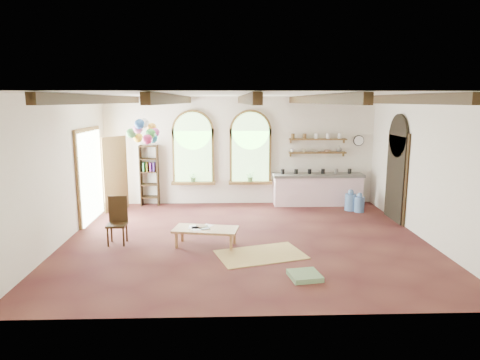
{
  "coord_description": "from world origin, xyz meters",
  "views": [
    {
      "loc": [
        -0.43,
        -9.21,
        3.07
      ],
      "look_at": [
        -0.11,
        0.6,
        1.25
      ],
      "focal_mm": 32.0,
      "sensor_mm": 36.0,
      "label": 1
    }
  ],
  "objects_px": {
    "kitchen_counter": "(317,189)",
    "side_chair": "(117,230)",
    "coffee_table": "(206,230)",
    "balloon_cluster": "(145,132)"
  },
  "relations": [
    {
      "from": "kitchen_counter",
      "to": "coffee_table",
      "type": "height_order",
      "value": "kitchen_counter"
    },
    {
      "from": "kitchen_counter",
      "to": "side_chair",
      "type": "distance_m",
      "value": 6.13
    },
    {
      "from": "side_chair",
      "to": "balloon_cluster",
      "type": "height_order",
      "value": "balloon_cluster"
    },
    {
      "from": "kitchen_counter",
      "to": "coffee_table",
      "type": "xyz_separation_m",
      "value": [
        -3.17,
        -3.61,
        -0.13
      ]
    },
    {
      "from": "coffee_table",
      "to": "balloon_cluster",
      "type": "bearing_deg",
      "value": 131.37
    },
    {
      "from": "coffee_table",
      "to": "balloon_cluster",
      "type": "height_order",
      "value": "balloon_cluster"
    },
    {
      "from": "balloon_cluster",
      "to": "side_chair",
      "type": "bearing_deg",
      "value": -104.36
    },
    {
      "from": "kitchen_counter",
      "to": "balloon_cluster",
      "type": "height_order",
      "value": "balloon_cluster"
    },
    {
      "from": "coffee_table",
      "to": "kitchen_counter",
      "type": "bearing_deg",
      "value": 48.66
    },
    {
      "from": "coffee_table",
      "to": "side_chair",
      "type": "relative_size",
      "value": 1.41
    }
  ]
}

